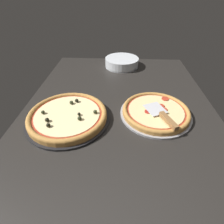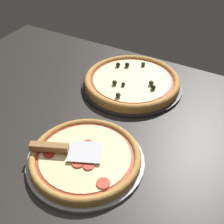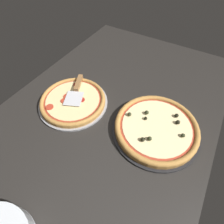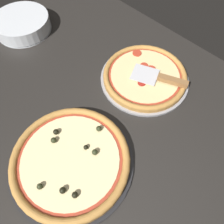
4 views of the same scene
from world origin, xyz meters
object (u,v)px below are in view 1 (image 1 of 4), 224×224
object	(u,v)px
pizza_front	(155,111)
pizza_back	(67,115)
plate_stack	(121,62)
serving_spatula	(164,117)

from	to	relation	value
pizza_front	pizza_back	world-z (taller)	pizza_back
pizza_back	plate_stack	distance (cm)	67.61
serving_spatula	plate_stack	bearing A→B (deg)	16.28
pizza_front	plate_stack	world-z (taller)	plate_stack
pizza_back	serving_spatula	world-z (taller)	serving_spatula
pizza_back	serving_spatula	size ratio (longest dim) A/B	1.73
serving_spatula	plate_stack	distance (cm)	67.08
pizza_back	plate_stack	world-z (taller)	plate_stack
plate_stack	pizza_front	bearing A→B (deg)	-164.01
pizza_front	serving_spatula	world-z (taller)	serving_spatula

